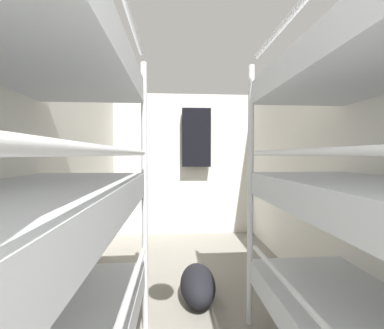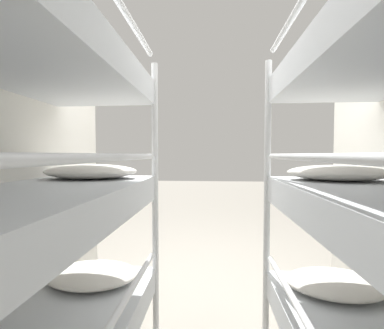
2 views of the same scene
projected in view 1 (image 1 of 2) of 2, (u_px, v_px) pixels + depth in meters
wall_left at (30, 177)px, 1.71m from camera, size 0.06×4.74×2.24m
wall_right at (354, 175)px, 1.88m from camera, size 0.06×4.74×2.24m
wall_back at (184, 164)px, 4.13m from camera, size 2.34×0.06×2.24m
bunk_stack_left_near at (5, 214)px, 0.85m from camera, size 0.74×1.85×1.96m
duffel_bag at (198, 285)px, 2.21m from camera, size 0.30×0.54×0.30m
hanging_coat at (196, 138)px, 3.98m from camera, size 0.44×0.12×0.90m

